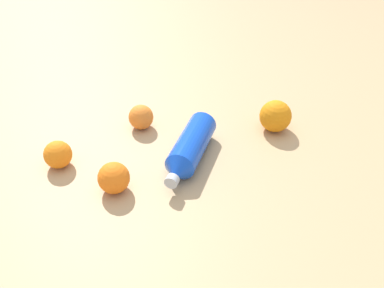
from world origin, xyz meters
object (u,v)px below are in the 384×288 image
orange_3 (58,155)px  water_bottle (189,149)px  orange_1 (114,178)px  orange_0 (141,117)px  orange_2 (275,116)px

orange_3 → water_bottle: bearing=-179.5°
water_bottle → orange_1: 0.19m
orange_0 → orange_2: 0.35m
water_bottle → orange_2: orange_2 is taller
orange_1 → orange_2: (-0.39, -0.21, 0.01)m
water_bottle → orange_2: size_ratio=2.90×
orange_0 → orange_3: bearing=39.0°
orange_0 → orange_3: (0.18, 0.15, 0.00)m
orange_1 → orange_2: size_ratio=0.84×
orange_2 → orange_3: bearing=13.0°
orange_2 → orange_3: size_ratio=1.27×
orange_0 → orange_3: size_ratio=1.00×
water_bottle → orange_1: same height
orange_0 → orange_2: orange_2 is taller
water_bottle → orange_1: size_ratio=3.45×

